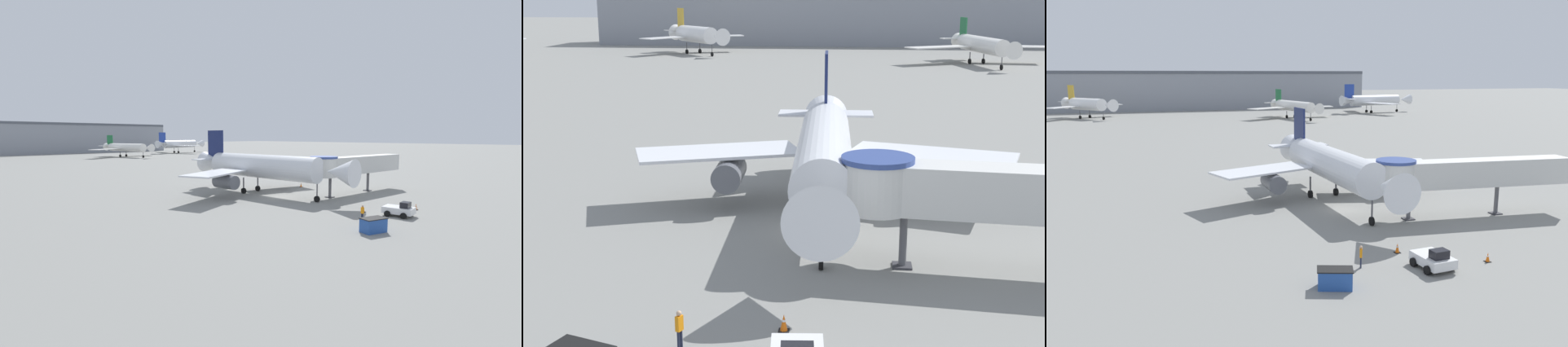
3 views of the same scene
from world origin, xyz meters
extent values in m
plane|color=gray|center=(0.00, 0.00, 0.00)|extent=(800.00, 800.00, 0.00)
cylinder|color=silver|center=(0.37, 3.84, 4.53)|extent=(4.53, 21.20, 3.80)
cone|color=silver|center=(0.86, -10.30, 4.53)|extent=(3.94, 4.30, 3.80)
cone|color=silver|center=(-0.05, 15.70, 4.53)|extent=(3.99, 5.82, 3.80)
cube|color=silver|center=(-7.47, 6.00, 3.87)|extent=(12.69, 8.66, 0.22)
cube|color=silver|center=(8.03, 6.54, 3.87)|extent=(12.62, 7.99, 0.22)
cube|color=#141E4C|center=(-0.04, 15.42, 7.95)|extent=(0.38, 4.03, 4.93)
cube|color=silver|center=(-0.06, 15.99, 5.19)|extent=(8.05, 3.09, 0.18)
cylinder|color=#565960|center=(-6.49, 4.86, 2.57)|extent=(2.23, 4.09, 2.09)
cylinder|color=#565960|center=(7.13, 5.33, 2.57)|extent=(2.23, 4.09, 2.09)
cylinder|color=#4C4C51|center=(0.73, -6.63, 1.54)|extent=(0.18, 0.18, 2.18)
cylinder|color=black|center=(0.73, -6.63, 0.45)|extent=(0.29, 0.91, 0.90)
cylinder|color=#4C4C51|center=(-1.43, 6.42, 1.54)|extent=(0.22, 0.22, 2.18)
cylinder|color=black|center=(-1.43, 6.42, 0.45)|extent=(0.43, 0.91, 0.90)
cylinder|color=#4C4C51|center=(1.98, 6.53, 1.54)|extent=(0.22, 0.22, 2.18)
cylinder|color=black|center=(1.98, 6.53, 0.45)|extent=(0.43, 0.91, 0.90)
cylinder|color=silver|center=(3.76, -5.63, 4.68)|extent=(3.90, 3.90, 2.80)
cylinder|color=navy|center=(3.76, -5.63, 6.23)|extent=(4.10, 4.10, 0.30)
cylinder|color=#56565B|center=(5.32, -5.79, 1.64)|extent=(0.44, 0.44, 3.28)
cube|color=#333338|center=(5.32, -5.79, 0.06)|extent=(1.10, 1.10, 0.12)
cube|color=black|center=(10.93, 4.12, 0.02)|extent=(0.48, 0.48, 0.04)
cone|color=orange|center=(10.93, 4.12, 0.42)|extent=(0.33, 0.33, 0.75)
cylinder|color=white|center=(10.93, 4.12, 0.51)|extent=(0.18, 0.18, 0.09)
cube|color=black|center=(-0.59, -14.54, 0.02)|extent=(0.51, 0.51, 0.04)
cone|color=orange|center=(-0.59, -14.54, 0.44)|extent=(0.35, 0.35, 0.79)
cylinder|color=white|center=(-0.59, -14.54, 0.53)|extent=(0.19, 0.19, 0.10)
cylinder|color=#1E2338|center=(-4.91, -16.64, 0.44)|extent=(0.13, 0.13, 0.88)
cylinder|color=#1E2338|center=(-4.99, -16.81, 0.44)|extent=(0.13, 0.13, 0.88)
cube|color=orange|center=(-4.95, -16.72, 1.23)|extent=(0.33, 0.40, 0.70)
sphere|color=tan|center=(-4.95, -16.72, 1.70)|extent=(0.24, 0.24, 0.24)
cylinder|color=white|center=(-37.88, 136.87, 4.92)|extent=(13.02, 14.89, 4.06)
cone|color=white|center=(-30.55, 127.68, 4.92)|extent=(5.96, 6.02, 4.06)
cone|color=white|center=(-43.69, 144.16, 4.92)|extent=(6.97, 7.29, 4.06)
cube|color=white|center=(-45.55, 133.73, 4.20)|extent=(10.05, 12.21, 0.22)
cube|color=white|center=(-33.10, 143.65, 4.20)|extent=(12.58, 8.11, 0.22)
cube|color=gold|center=(-43.50, 143.93, 8.57)|extent=(2.32, 2.83, 5.28)
cube|color=white|center=(-43.88, 144.40, 5.63)|extent=(7.80, 6.90, 0.18)
cylinder|color=#4C4C51|center=(-32.68, 130.35, 1.72)|extent=(0.18, 0.18, 2.33)
cylinder|color=black|center=(-32.68, 130.35, 0.55)|extent=(0.89, 1.02, 1.10)
cylinder|color=#4C4C51|center=(-40.54, 137.28, 1.72)|extent=(0.22, 0.22, 2.33)
cylinder|color=black|center=(-40.54, 137.28, 0.55)|extent=(1.00, 1.11, 1.10)
cylinder|color=#4C4C51|center=(-37.68, 139.56, 1.72)|extent=(0.22, 0.22, 2.33)
cylinder|color=black|center=(-37.68, 139.56, 0.55)|extent=(1.00, 1.11, 1.10)
cylinder|color=white|center=(29.04, 115.23, 4.29)|extent=(8.13, 21.95, 3.48)
cone|color=white|center=(32.13, 101.42, 4.29)|extent=(4.23, 4.49, 3.48)
cone|color=white|center=(26.41, 127.02, 4.29)|extent=(4.53, 5.85, 3.48)
cube|color=white|center=(19.85, 116.08, 3.68)|extent=(14.64, 11.41, 0.22)
cube|color=white|center=(37.00, 119.92, 3.68)|extent=(14.50, 6.23, 0.22)
cube|color=#1E6638|center=(26.47, 126.76, 7.41)|extent=(1.11, 3.95, 4.52)
cube|color=white|center=(26.35, 127.27, 4.89)|extent=(9.97, 4.82, 0.18)
cylinder|color=#4C4C51|center=(31.36, 104.87, 1.55)|extent=(0.18, 0.18, 2.00)
cylinder|color=black|center=(31.36, 104.87, 0.55)|extent=(0.49, 1.13, 1.10)
cylinder|color=#4C4C51|center=(26.92, 117.54, 1.55)|extent=(0.22, 0.22, 2.00)
cylinder|color=black|center=(26.92, 117.54, 0.55)|extent=(0.63, 1.16, 1.10)
cylinder|color=#4C4C51|center=(29.98, 118.22, 1.55)|extent=(0.22, 0.22, 2.00)
cylinder|color=black|center=(29.98, 118.22, 0.55)|extent=(0.63, 1.16, 1.10)
cube|color=gray|center=(1.45, 175.00, 7.54)|extent=(149.89, 18.95, 15.07)
camera|label=1|loc=(-39.91, -35.14, 9.46)|focal=24.00mm
camera|label=2|loc=(2.48, -45.15, 15.23)|focal=50.00mm
camera|label=3|loc=(-20.62, -51.28, 14.95)|focal=35.00mm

